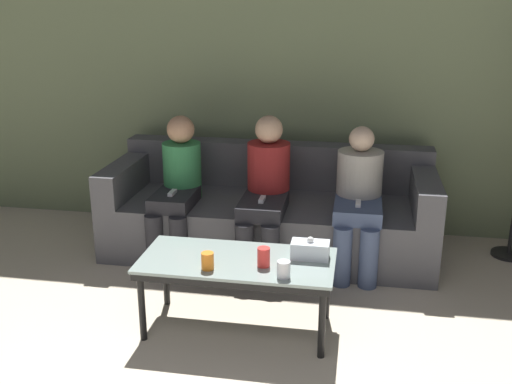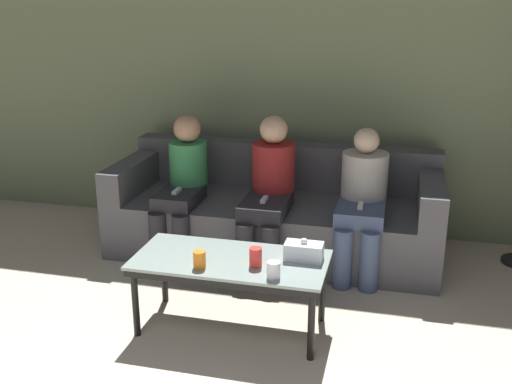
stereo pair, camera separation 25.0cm
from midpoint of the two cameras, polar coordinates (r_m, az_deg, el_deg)
The scene contains 10 objects.
wall_back at distance 4.95m, azimuth 0.98°, elevation 11.18°, with size 12.00×0.06×2.60m.
couch at distance 4.66m, azimuth -0.16°, elevation -2.08°, with size 2.47×0.95×0.78m.
coffee_table at distance 3.51m, azimuth -3.87°, elevation -7.08°, with size 1.13×0.53×0.45m.
cup_near_left at distance 3.37m, azimuth -1.41°, elevation -6.24°, with size 0.07×0.07×0.11m.
cup_near_right at distance 3.36m, azimuth -6.78°, elevation -6.57°, with size 0.07×0.07×0.10m.
cup_far_center at distance 3.25m, azimuth 0.43°, elevation -7.40°, with size 0.07×0.07×0.09m.
tissue_box at distance 3.48m, azimuth 3.12°, elevation -5.54°, with size 0.22×0.12×0.13m.
seated_person_left_end at distance 4.53m, azimuth -9.04°, elevation 0.71°, with size 0.31×0.65×1.06m.
seated_person_mid_left at distance 4.35m, azimuth -0.71°, elevation 0.41°, with size 0.32×0.71×1.08m.
seated_person_mid_right at distance 4.30m, azimuth 8.11°, elevation -0.31°, with size 0.33×0.67×1.03m.
Camera 1 is at (0.66, -0.82, 1.90)m, focal length 42.00 mm.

